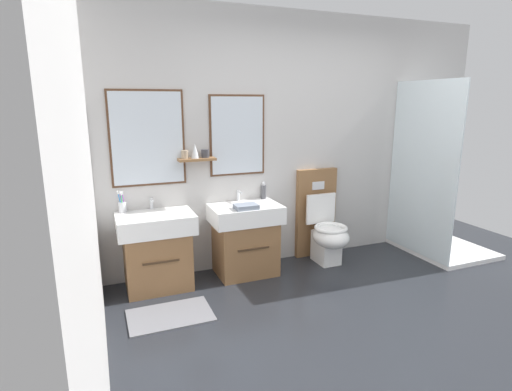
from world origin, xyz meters
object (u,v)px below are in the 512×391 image
vanity_sink_right (245,237)px  toothbrush_cup (122,206)px  vanity_sink_left (157,249)px  soap_dispenser (263,192)px  folded_hand_towel (246,207)px  shower_tray (434,217)px  toilet (323,227)px

vanity_sink_right → toothbrush_cup: bearing=171.8°
vanity_sink_left → soap_dispenser: bearing=8.7°
vanity_sink_right → folded_hand_towel: size_ratio=3.28×
soap_dispenser → shower_tray: (1.94, -0.46, -0.37)m
soap_dispenser → shower_tray: bearing=-13.4°
vanity_sink_left → soap_dispenser: (1.16, 0.18, 0.42)m
toothbrush_cup → vanity_sink_right: bearing=-8.2°
vanity_sink_left → folded_hand_towel: folded_hand_towel is taller
vanity_sink_right → soap_dispenser: (0.28, 0.18, 0.42)m
vanity_sink_left → toothbrush_cup: bearing=148.2°
folded_hand_towel → shower_tray: shower_tray is taller
vanity_sink_right → toilet: 0.92m
toilet → vanity_sink_left: bearing=-179.8°
toothbrush_cup → soap_dispenser: (1.43, 0.01, 0.02)m
folded_hand_towel → vanity_sink_right: bearing=74.6°
vanity_sink_right → shower_tray: (2.22, -0.29, 0.05)m
toilet → shower_tray: 1.33m
vanity_sink_left → folded_hand_towel: 0.93m
shower_tray → toilet: bearing=167.3°
toilet → soap_dispenser: 0.79m
toilet → folded_hand_towel: toilet is taller
toilet → toothbrush_cup: (-2.07, 0.16, 0.40)m
vanity_sink_left → folded_hand_towel: (0.84, -0.15, 0.36)m
toilet → toothbrush_cup: bearing=175.6°
vanity_sink_left → vanity_sink_right: (0.88, 0.00, 0.00)m
soap_dispenser → vanity_sink_left: bearing=-171.3°
soap_dispenser → folded_hand_towel: soap_dispenser is taller
vanity_sink_left → toothbrush_cup: size_ratio=3.44×
vanity_sink_left → toilet: toilet is taller
vanity_sink_right → shower_tray: shower_tray is taller
vanity_sink_left → vanity_sink_right: size_ratio=1.00×
vanity_sink_left → toothbrush_cup: toothbrush_cup is taller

